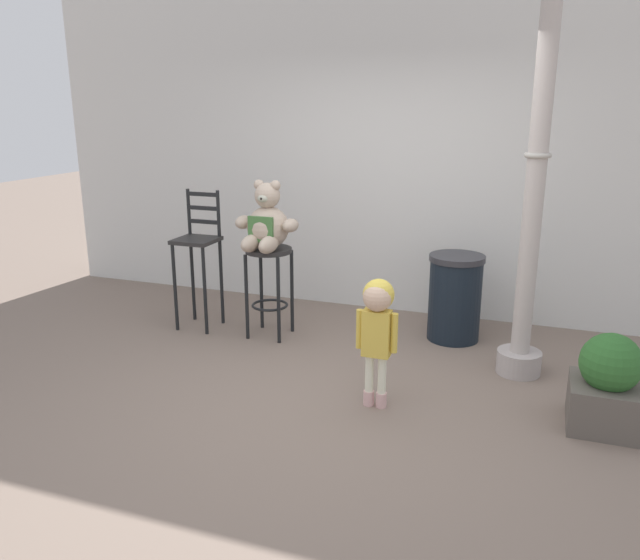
# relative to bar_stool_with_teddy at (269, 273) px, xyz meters

# --- Properties ---
(ground_plane) EXTENTS (24.00, 24.00, 0.00)m
(ground_plane) POSITION_rel_bar_stool_with_teddy_xyz_m (0.84, -1.09, -0.58)
(ground_plane) COLOR #79675B
(building_wall) EXTENTS (7.45, 0.30, 3.11)m
(building_wall) POSITION_rel_bar_stool_with_teddy_xyz_m (0.84, 1.23, 0.97)
(building_wall) COLOR silver
(building_wall) RESTS_ON ground_plane
(bar_stool_with_teddy) EXTENTS (0.41, 0.41, 0.81)m
(bar_stool_with_teddy) POSITION_rel_bar_stool_with_teddy_xyz_m (0.00, 0.00, 0.00)
(bar_stool_with_teddy) COLOR #262424
(bar_stool_with_teddy) RESTS_ON ground_plane
(teddy_bear) EXTENTS (0.57, 0.51, 0.59)m
(teddy_bear) POSITION_rel_bar_stool_with_teddy_xyz_m (-0.00, -0.03, 0.44)
(teddy_bear) COLOR #B5A18D
(teddy_bear) RESTS_ON bar_stool_with_teddy
(child_walking) EXTENTS (0.29, 0.23, 0.91)m
(child_walking) POSITION_rel_bar_stool_with_teddy_xyz_m (1.25, -1.01, 0.08)
(child_walking) COLOR beige
(child_walking) RESTS_ON ground_plane
(trash_bin) EXTENTS (0.48, 0.48, 0.76)m
(trash_bin) POSITION_rel_bar_stool_with_teddy_xyz_m (1.57, 0.46, -0.19)
(trash_bin) COLOR black
(trash_bin) RESTS_ON ground_plane
(lamppost) EXTENTS (0.34, 0.34, 2.89)m
(lamppost) POSITION_rel_bar_stool_with_teddy_xyz_m (2.16, -0.11, 0.57)
(lamppost) COLOR #ACA29E
(lamppost) RESTS_ON ground_plane
(bar_chair_empty) EXTENTS (0.36, 0.36, 1.27)m
(bar_chair_empty) POSITION_rel_bar_stool_with_teddy_xyz_m (-0.71, 0.01, 0.15)
(bar_chair_empty) COLOR #262424
(bar_chair_empty) RESTS_ON ground_plane
(planter_with_shrub) EXTENTS (0.45, 0.45, 0.64)m
(planter_with_shrub) POSITION_rel_bar_stool_with_teddy_xyz_m (2.72, -0.81, -0.29)
(planter_with_shrub) COLOR #5B534B
(planter_with_shrub) RESTS_ON ground_plane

